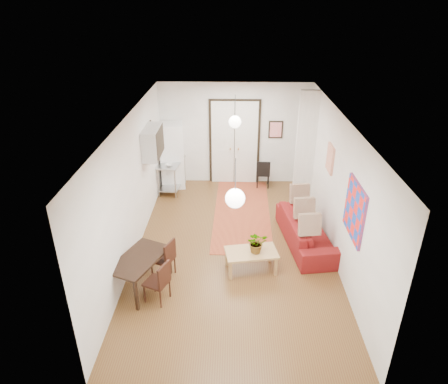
{
  "coord_description": "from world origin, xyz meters",
  "views": [
    {
      "loc": [
        -0.04,
        -7.32,
        5.0
      ],
      "look_at": [
        -0.22,
        0.22,
        1.25
      ],
      "focal_mm": 32.0,
      "sensor_mm": 36.0,
      "label": 1
    }
  ],
  "objects_px": {
    "black_side_chair": "(263,170)",
    "coffee_table": "(251,254)",
    "dining_table": "(139,261)",
    "fridge": "(172,156)",
    "kitchen_counter": "(172,172)",
    "dining_chair_near": "(163,253)",
    "sofa": "(307,231)",
    "dining_chair_far": "(157,276)"
  },
  "relations": [
    {
      "from": "dining_table",
      "to": "dining_chair_far",
      "type": "relative_size",
      "value": 1.66
    },
    {
      "from": "coffee_table",
      "to": "dining_table",
      "type": "xyz_separation_m",
      "value": [
        -2.09,
        -0.55,
        0.2
      ]
    },
    {
      "from": "kitchen_counter",
      "to": "dining_table",
      "type": "relative_size",
      "value": 0.86
    },
    {
      "from": "sofa",
      "to": "dining_chair_near",
      "type": "bearing_deg",
      "value": 102.84
    },
    {
      "from": "sofa",
      "to": "kitchen_counter",
      "type": "xyz_separation_m",
      "value": [
        -3.35,
        2.66,
        0.22
      ]
    },
    {
      "from": "coffee_table",
      "to": "fridge",
      "type": "height_order",
      "value": "fridge"
    },
    {
      "from": "coffee_table",
      "to": "dining_table",
      "type": "bearing_deg",
      "value": -165.27
    },
    {
      "from": "sofa",
      "to": "dining_chair_near",
      "type": "xyz_separation_m",
      "value": [
        -2.98,
        -1.14,
        0.15
      ]
    },
    {
      "from": "sofa",
      "to": "black_side_chair",
      "type": "relative_size",
      "value": 2.69
    },
    {
      "from": "dining_table",
      "to": "fridge",
      "type": "bearing_deg",
      "value": 90.0
    },
    {
      "from": "dining_table",
      "to": "dining_chair_far",
      "type": "distance_m",
      "value": 0.47
    },
    {
      "from": "sofa",
      "to": "dining_chair_far",
      "type": "distance_m",
      "value": 3.51
    },
    {
      "from": "kitchen_counter",
      "to": "fridge",
      "type": "height_order",
      "value": "fridge"
    },
    {
      "from": "coffee_table",
      "to": "dining_chair_near",
      "type": "relative_size",
      "value": 1.34
    },
    {
      "from": "kitchen_counter",
      "to": "black_side_chair",
      "type": "distance_m",
      "value": 2.6
    },
    {
      "from": "coffee_table",
      "to": "dining_chair_far",
      "type": "relative_size",
      "value": 1.34
    },
    {
      "from": "fridge",
      "to": "dining_chair_near",
      "type": "relative_size",
      "value": 2.24
    },
    {
      "from": "coffee_table",
      "to": "dining_table",
      "type": "distance_m",
      "value": 2.17
    },
    {
      "from": "fridge",
      "to": "black_side_chair",
      "type": "relative_size",
      "value": 2.24
    },
    {
      "from": "dining_table",
      "to": "dining_chair_far",
      "type": "bearing_deg",
      "value": -36.21
    },
    {
      "from": "dining_table",
      "to": "dining_chair_near",
      "type": "bearing_deg",
      "value": 49.24
    },
    {
      "from": "dining_table",
      "to": "dining_chair_near",
      "type": "height_order",
      "value": "dining_chair_near"
    },
    {
      "from": "coffee_table",
      "to": "kitchen_counter",
      "type": "distance_m",
      "value": 4.23
    },
    {
      "from": "dining_table",
      "to": "kitchen_counter",
      "type": "bearing_deg",
      "value": 90.0
    },
    {
      "from": "coffee_table",
      "to": "kitchen_counter",
      "type": "height_order",
      "value": "kitchen_counter"
    },
    {
      "from": "kitchen_counter",
      "to": "dining_chair_near",
      "type": "distance_m",
      "value": 3.82
    },
    {
      "from": "black_side_chair",
      "to": "dining_chair_near",
      "type": "bearing_deg",
      "value": 64.42
    },
    {
      "from": "dining_chair_near",
      "to": "dining_chair_far",
      "type": "height_order",
      "value": "same"
    },
    {
      "from": "coffee_table",
      "to": "kitchen_counter",
      "type": "bearing_deg",
      "value": 119.65
    },
    {
      "from": "black_side_chair",
      "to": "kitchen_counter",
      "type": "bearing_deg",
      "value": 10.12
    },
    {
      "from": "sofa",
      "to": "black_side_chair",
      "type": "xyz_separation_m",
      "value": [
        -0.78,
        3.01,
        0.15
      ]
    },
    {
      "from": "black_side_chair",
      "to": "coffee_table",
      "type": "bearing_deg",
      "value": 85.6
    },
    {
      "from": "fridge",
      "to": "dining_table",
      "type": "xyz_separation_m",
      "value": [
        0.0,
        -4.5,
        -0.33
      ]
    },
    {
      "from": "sofa",
      "to": "dining_chair_far",
      "type": "relative_size",
      "value": 2.69
    },
    {
      "from": "sofa",
      "to": "dining_table",
      "type": "bearing_deg",
      "value": 107.01
    },
    {
      "from": "dining_chair_near",
      "to": "black_side_chair",
      "type": "height_order",
      "value": "black_side_chair"
    },
    {
      "from": "kitchen_counter",
      "to": "black_side_chair",
      "type": "bearing_deg",
      "value": 15.68
    },
    {
      "from": "sofa",
      "to": "coffee_table",
      "type": "distance_m",
      "value": 1.62
    },
    {
      "from": "coffee_table",
      "to": "dining_chair_near",
      "type": "xyz_separation_m",
      "value": [
        -1.72,
        -0.12,
        0.08
      ]
    },
    {
      "from": "dining_chair_far",
      "to": "black_side_chair",
      "type": "xyz_separation_m",
      "value": [
        2.21,
        4.85,
        0.01
      ]
    },
    {
      "from": "sofa",
      "to": "kitchen_counter",
      "type": "height_order",
      "value": "kitchen_counter"
    },
    {
      "from": "kitchen_counter",
      "to": "fridge",
      "type": "bearing_deg",
      "value": 98.0
    }
  ]
}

